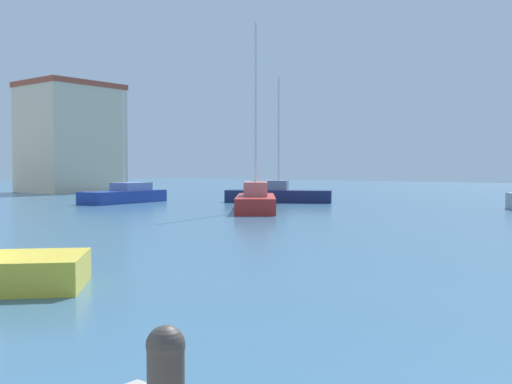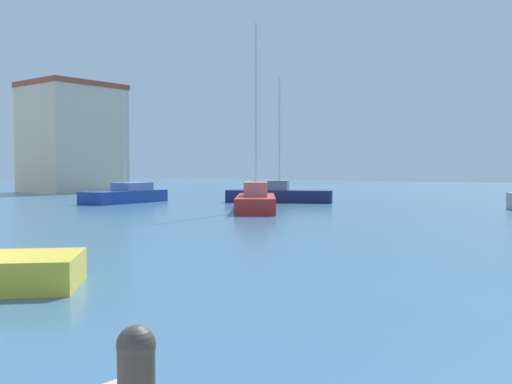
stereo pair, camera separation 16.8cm
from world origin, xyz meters
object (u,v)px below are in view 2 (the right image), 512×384
Objects in this scene: mooring_bollard at (136,381)px; sailboat_red_distant_east at (256,200)px; sailboat_navy_far_right at (278,194)px; sailboat_blue_mid_harbor at (126,195)px.

sailboat_red_distant_east reaches higher than mooring_bollard.
sailboat_navy_far_right is 10.20m from sailboat_blue_mid_harbor.
sailboat_navy_far_right is at bearing 28.22° from sailboat_red_distant_east.
sailboat_blue_mid_harbor reaches higher than mooring_bollard.
mooring_bollard is 37.34m from sailboat_blue_mid_harbor.
sailboat_blue_mid_harbor is at bearing 51.40° from mooring_bollard.
mooring_bollard is 0.08× the size of sailboat_navy_far_right.
sailboat_red_distant_east is at bearing 37.67° from mooring_bollard.
sailboat_blue_mid_harbor is at bearing 130.99° from sailboat_navy_far_right.
sailboat_navy_far_right is (29.98, 21.47, -0.64)m from mooring_bollard.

